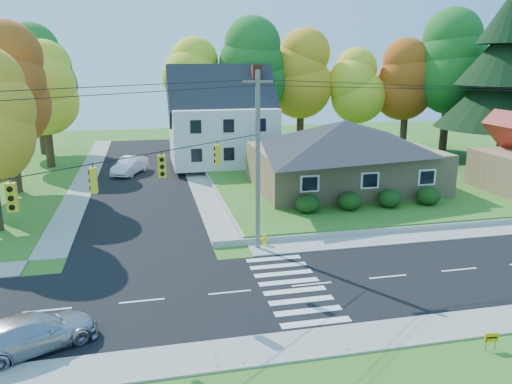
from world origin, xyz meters
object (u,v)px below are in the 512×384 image
at_px(silver_sedan, 33,333).
at_px(fire_hydrant, 265,240).
at_px(ranch_house, 344,153).
at_px(white_car, 130,166).

xyz_separation_m(silver_sedan, fire_hydrant, (10.92, 8.63, -0.33)).
bearing_deg(ranch_house, silver_sedan, -136.25).
bearing_deg(silver_sedan, ranch_house, -70.82).
bearing_deg(fire_hydrant, ranch_house, 49.24).
xyz_separation_m(ranch_house, fire_hydrant, (-9.00, -10.44, -2.90)).
height_order(silver_sedan, fire_hydrant, silver_sedan).
height_order(ranch_house, silver_sedan, ranch_house).
bearing_deg(white_car, ranch_house, -8.74).
bearing_deg(white_car, silver_sedan, -71.82).
relative_size(ranch_house, white_car, 2.96).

